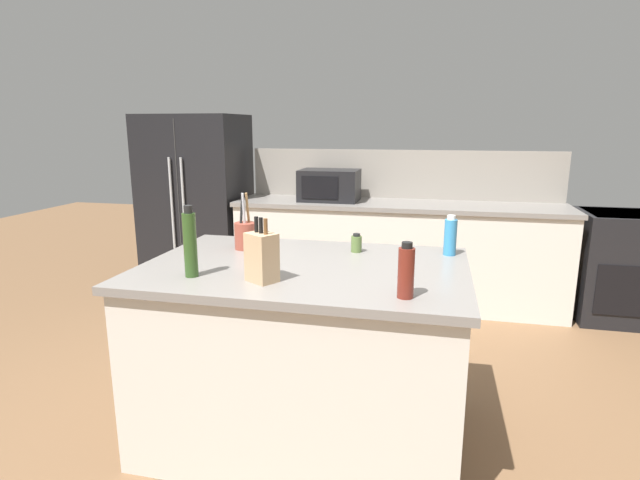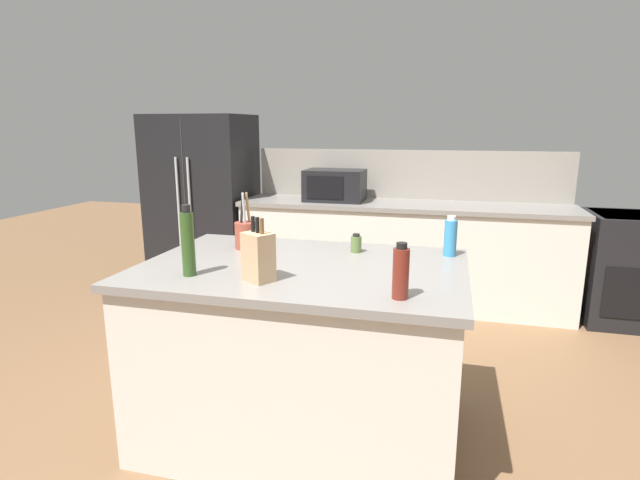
# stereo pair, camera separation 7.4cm
# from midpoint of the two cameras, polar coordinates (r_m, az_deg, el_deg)

# --- Properties ---
(ground_plane) EXTENTS (14.00, 14.00, 0.00)m
(ground_plane) POSITION_cam_midpoint_polar(r_m,az_deg,el_deg) (2.90, -2.45, -21.02)
(ground_plane) COLOR brown
(back_counter_run) EXTENTS (2.99, 0.66, 0.94)m
(back_counter_run) POSITION_cam_midpoint_polar(r_m,az_deg,el_deg) (4.68, 8.27, -1.47)
(back_counter_run) COLOR beige
(back_counter_run) RESTS_ON ground_plane
(wall_backsplash) EXTENTS (2.95, 0.03, 0.46)m
(wall_backsplash) POSITION_cam_midpoint_polar(r_m,az_deg,el_deg) (4.87, 8.86, 7.43)
(wall_backsplash) COLOR gray
(wall_backsplash) RESTS_ON back_counter_run
(kitchen_island) EXTENTS (1.61, 1.10, 0.94)m
(kitchen_island) POSITION_cam_midpoint_polar(r_m,az_deg,el_deg) (2.67, -2.55, -12.58)
(kitchen_island) COLOR beige
(kitchen_island) RESTS_ON ground_plane
(refrigerator) EXTENTS (0.97, 0.75, 1.73)m
(refrigerator) POSITION_cam_midpoint_polar(r_m,az_deg,el_deg) (5.20, -14.32, 4.15)
(refrigerator) COLOR black
(refrigerator) RESTS_ON ground_plane
(range_oven) EXTENTS (0.76, 0.65, 0.92)m
(range_oven) POSITION_cam_midpoint_polar(r_m,az_deg,el_deg) (4.92, 31.13, -2.57)
(range_oven) COLOR black
(range_oven) RESTS_ON ground_plane
(microwave) EXTENTS (0.54, 0.39, 0.29)m
(microwave) POSITION_cam_midpoint_polar(r_m,az_deg,el_deg) (4.66, 0.62, 6.28)
(microwave) COLOR black
(microwave) RESTS_ON back_counter_run
(knife_block) EXTENTS (0.16, 0.15, 0.29)m
(knife_block) POSITION_cam_midpoint_polar(r_m,az_deg,el_deg) (2.23, -7.62, -1.91)
(knife_block) COLOR tan
(knife_block) RESTS_ON kitchen_island
(utensil_crock) EXTENTS (0.12, 0.12, 0.32)m
(utensil_crock) POSITION_cam_midpoint_polar(r_m,az_deg,el_deg) (2.85, -9.28, 0.61)
(utensil_crock) COLOR brown
(utensil_crock) RESTS_ON kitchen_island
(olive_oil_bottle) EXTENTS (0.06, 0.06, 0.33)m
(olive_oil_bottle) POSITION_cam_midpoint_polar(r_m,az_deg,el_deg) (2.36, -15.50, -0.38)
(olive_oil_bottle) COLOR #2D4C1E
(olive_oil_bottle) RESTS_ON kitchen_island
(spice_jar_oregano) EXTENTS (0.06, 0.06, 0.10)m
(spice_jar_oregano) POSITION_cam_midpoint_polar(r_m,az_deg,el_deg) (2.75, 3.42, -0.40)
(spice_jar_oregano) COLOR #567038
(spice_jar_oregano) RESTS_ON kitchen_island
(vinegar_bottle) EXTENTS (0.07, 0.07, 0.23)m
(vinegar_bottle) POSITION_cam_midpoint_polar(r_m,az_deg,el_deg) (2.02, 8.77, -3.61)
(vinegar_bottle) COLOR maroon
(vinegar_bottle) RESTS_ON kitchen_island
(dish_soap_bottle) EXTENTS (0.07, 0.07, 0.22)m
(dish_soap_bottle) POSITION_cam_midpoint_polar(r_m,az_deg,el_deg) (2.75, 13.93, 0.40)
(dish_soap_bottle) COLOR #3384BC
(dish_soap_bottle) RESTS_ON kitchen_island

